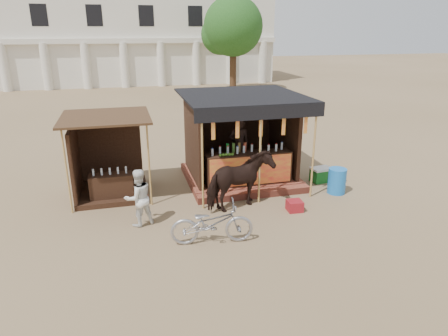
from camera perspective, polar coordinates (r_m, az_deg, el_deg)
name	(u,v)px	position (r m, az deg, el deg)	size (l,w,h in m)	color
ground	(241,232)	(9.80, 2.38, -9.11)	(120.00, 120.00, 0.00)	#846B4C
main_stall	(241,150)	(12.66, 2.39, 2.64)	(3.60, 3.61, 2.78)	brown
secondary_stall	(105,167)	(12.10, -16.70, 0.12)	(2.40, 2.40, 2.38)	#341F12
cow	(240,181)	(10.69, 2.27, -1.93)	(0.85, 1.87, 1.58)	black
motorbike	(212,223)	(9.12, -1.74, -7.89)	(0.66, 1.88, 0.99)	#999BA2
bystander	(138,198)	(10.04, -12.12, -4.17)	(0.71, 0.56, 1.47)	silver
blue_barrel	(337,181)	(12.32, 15.82, -1.78)	(0.53, 0.53, 0.76)	blue
red_crate	(295,206)	(10.96, 10.05, -5.33)	(0.40, 0.38, 0.29)	maroon
cooler	(321,174)	(13.16, 13.70, -0.91)	(0.69, 0.52, 0.46)	#176A21
background_building	(122,36)	(38.18, -14.42, 17.76)	(26.00, 7.45, 8.18)	silver
tree	(230,29)	(31.50, 0.90, 19.30)	(4.50, 4.40, 7.00)	#382314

